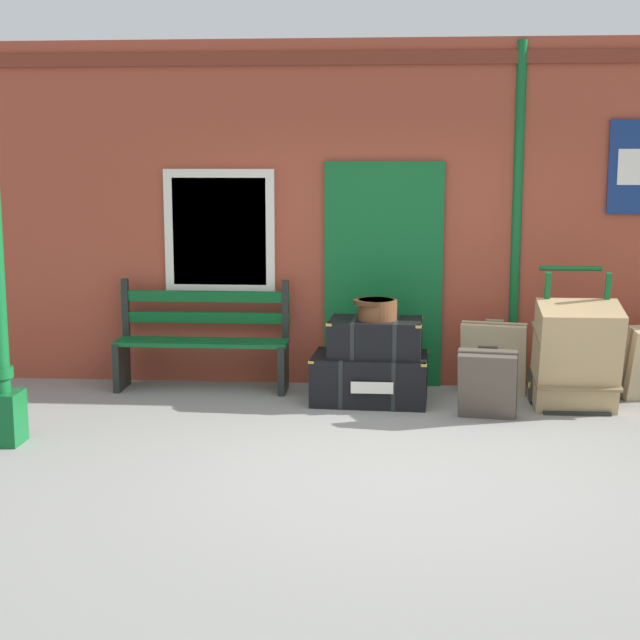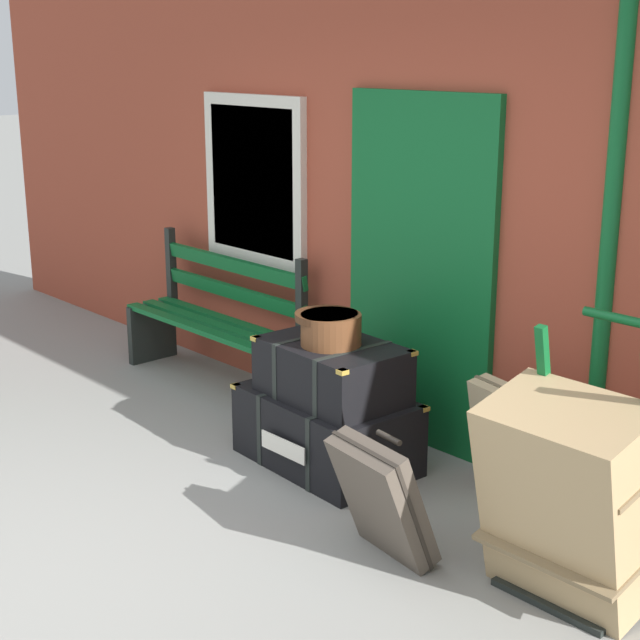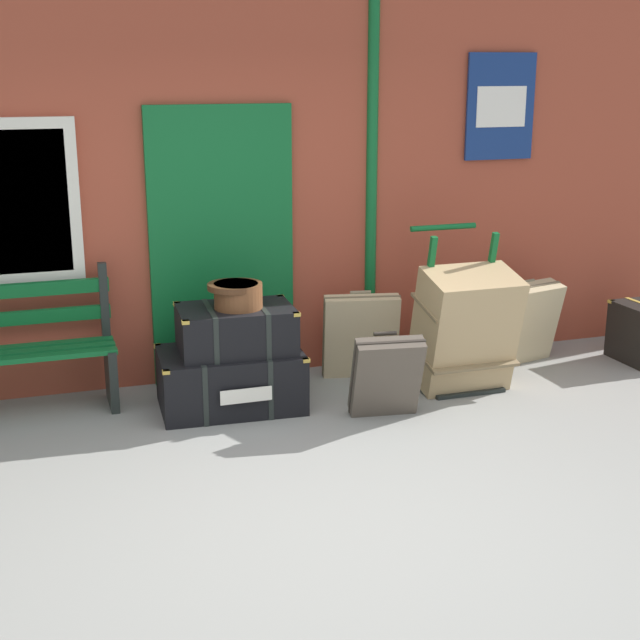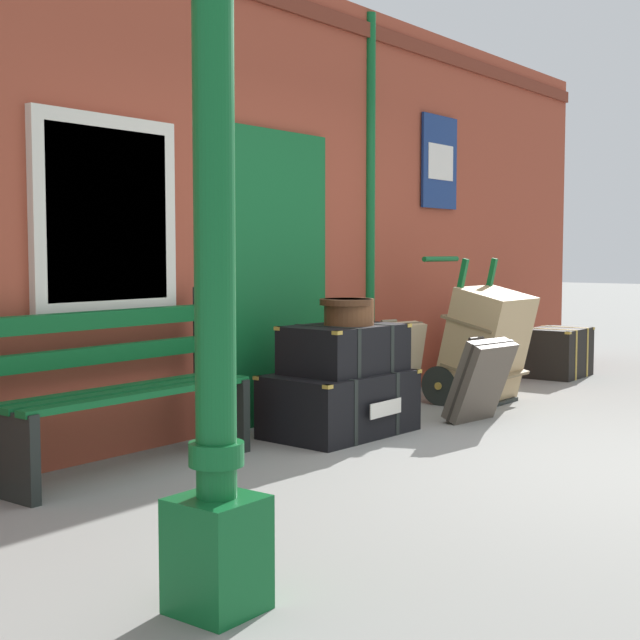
% 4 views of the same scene
% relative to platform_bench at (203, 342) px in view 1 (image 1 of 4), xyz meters
% --- Properties ---
extents(ground_plane, '(60.00, 60.00, 0.00)m').
position_rel_platform_bench_xyz_m(ground_plane, '(1.72, -2.16, -0.44)').
color(ground_plane, gray).
extents(brick_facade, '(10.40, 0.35, 3.20)m').
position_rel_platform_bench_xyz_m(brick_facade, '(1.71, 0.44, 1.15)').
color(brick_facade, '#9E422D').
rests_on(brick_facade, ground).
extents(platform_bench, '(1.60, 0.43, 1.01)m').
position_rel_platform_bench_xyz_m(platform_bench, '(0.00, 0.00, 0.00)').
color(platform_bench, '#0F5B28').
rests_on(platform_bench, ground).
extents(steamer_trunk_base, '(1.05, 0.71, 0.43)m').
position_rel_platform_bench_xyz_m(steamer_trunk_base, '(1.56, -0.38, -0.23)').
color(steamer_trunk_base, black).
rests_on(steamer_trunk_base, ground).
extents(steamer_trunk_middle, '(0.84, 0.59, 0.33)m').
position_rel_platform_bench_xyz_m(steamer_trunk_middle, '(1.61, -0.38, 0.14)').
color(steamer_trunk_middle, black).
rests_on(steamer_trunk_middle, steamer_trunk_base).
extents(round_hatbox, '(0.38, 0.35, 0.18)m').
position_rel_platform_bench_xyz_m(round_hatbox, '(1.62, -0.41, 0.40)').
color(round_hatbox, brown).
rests_on(round_hatbox, steamer_trunk_middle).
extents(porters_trolley, '(0.71, 0.61, 1.20)m').
position_rel_platform_bench_xyz_m(porters_trolley, '(3.31, -0.40, -0.17)').
color(porters_trolley, black).
rests_on(porters_trolley, ground).
extents(large_brown_trunk, '(0.70, 0.63, 0.96)m').
position_rel_platform_bench_xyz_m(large_brown_trunk, '(3.31, -0.57, 0.03)').
color(large_brown_trunk, tan).
rests_on(large_brown_trunk, ground).
extents(suitcase_beige, '(0.62, 0.37, 0.70)m').
position_rel_platform_bench_xyz_m(suitcase_beige, '(2.67, -0.06, -0.11)').
color(suitcase_beige, tan).
rests_on(suitcase_beige, ground).
extents(suitcase_caramel, '(0.51, 0.41, 0.62)m').
position_rel_platform_bench_xyz_m(suitcase_caramel, '(2.53, -0.93, -0.14)').
color(suitcase_caramel, '#51473D').
rests_on(suitcase_caramel, ground).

